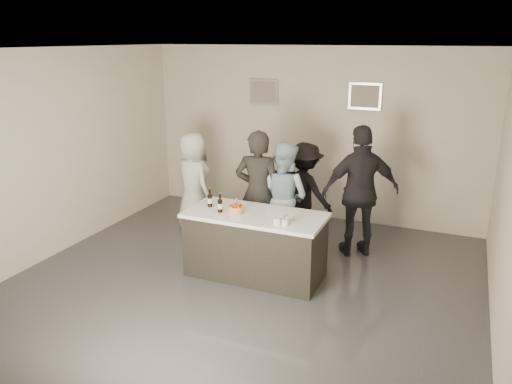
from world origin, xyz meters
TOP-DOWN VIEW (x-y plane):
  - floor at (0.00, 0.00)m, footprint 6.00×6.00m
  - ceiling at (0.00, 0.00)m, footprint 6.00×6.00m
  - wall_back at (0.00, 3.00)m, footprint 6.00×0.04m
  - wall_front at (0.00, -3.00)m, footprint 6.00×0.04m
  - wall_left at (-3.00, 0.00)m, footprint 0.04×6.00m
  - wall_right at (3.00, 0.00)m, footprint 0.04×6.00m
  - picture_left at (-0.90, 2.97)m, footprint 0.54×0.04m
  - picture_right at (0.90, 2.97)m, footprint 0.54×0.04m
  - bar_counter at (0.05, 0.36)m, footprint 1.86×0.86m
  - cake at (-0.20, 0.28)m, footprint 0.20×0.20m
  - beer_bottle_a at (-0.63, 0.38)m, footprint 0.07×0.07m
  - beer_bottle_b at (-0.40, 0.23)m, footprint 0.07×0.07m
  - tumbler_cluster at (0.51, 0.20)m, footprint 0.19×0.30m
  - candles at (-0.26, 0.11)m, footprint 0.24×0.08m
  - person_main_black at (-0.21, 1.07)m, footprint 0.75×0.56m
  - person_main_blue at (0.10, 1.31)m, footprint 0.96×0.84m
  - person_guest_left at (-1.58, 1.56)m, footprint 0.96×0.86m
  - person_guest_right at (1.18, 1.62)m, footprint 1.23×0.98m
  - person_guest_back at (0.23, 1.92)m, footprint 1.15×0.89m

SIDE VIEW (x-z plane):
  - floor at x=0.00m, z-range 0.00..0.00m
  - bar_counter at x=0.05m, z-range 0.00..0.90m
  - person_guest_back at x=0.23m, z-range 0.00..1.57m
  - person_guest_left at x=-1.58m, z-range 0.00..1.65m
  - person_main_blue at x=0.10m, z-range 0.00..1.69m
  - candles at x=-0.26m, z-range 0.90..0.91m
  - cake at x=-0.20m, z-range 0.90..0.98m
  - person_main_black at x=-0.21m, z-range 0.00..1.88m
  - tumbler_cluster at x=0.51m, z-range 0.90..0.98m
  - person_guest_right at x=1.18m, z-range 0.00..1.95m
  - beer_bottle_a at x=-0.63m, z-range 0.90..1.16m
  - beer_bottle_b at x=-0.40m, z-range 0.90..1.16m
  - wall_back at x=0.00m, z-range 0.00..3.00m
  - wall_front at x=0.00m, z-range 0.00..3.00m
  - wall_left at x=-3.00m, z-range 0.00..3.00m
  - wall_right at x=3.00m, z-range 0.00..3.00m
  - picture_left at x=-0.90m, z-range 1.98..2.42m
  - picture_right at x=0.90m, z-range 1.98..2.42m
  - ceiling at x=0.00m, z-range 3.00..3.00m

